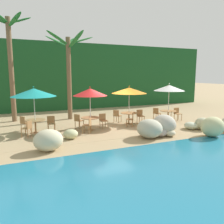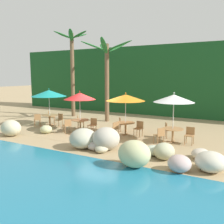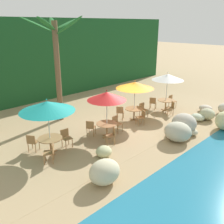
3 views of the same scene
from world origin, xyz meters
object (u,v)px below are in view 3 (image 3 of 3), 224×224
Objects in this scene: chair_orange_inland at (120,112)px; umbrella_teal at (47,106)px; umbrella_red at (107,96)px; dining_table_orange at (134,110)px; chair_white_seaward at (172,100)px; dining_table_white at (166,102)px; chair_white_left at (171,107)px; chair_teal_left at (51,151)px; chair_red_seaward at (117,123)px; umbrella_orange at (135,85)px; chair_red_inland at (91,127)px; umbrella_white at (168,77)px; chair_orange_seaward at (143,109)px; chair_red_left at (112,134)px; dining_table_teal at (50,141)px; dining_table_red at (107,126)px; chair_teal_inland at (32,142)px; palm_tree_second at (57,53)px; chair_white_inland at (153,102)px; chair_orange_left at (142,116)px; chair_teal_seaward at (66,137)px.

umbrella_teal is at bearing -172.73° from chair_orange_inland.
umbrella_red is 2.30× the size of dining_table_orange.
dining_table_white is at bearing -174.99° from chair_white_seaward.
chair_teal_left is at bearing 178.06° from chair_white_left.
umbrella_orange reaches higher than chair_red_seaward.
chair_red_inland is 6.50m from umbrella_white.
chair_teal_left is at bearing -173.85° from chair_orange_seaward.
chair_red_left is at bearing -157.31° from umbrella_orange.
dining_table_teal is 1.26× the size of chair_teal_left.
chair_white_seaward is at bearing 2.80° from umbrella_red.
umbrella_white reaches higher than chair_white_seaward.
umbrella_orange is (6.27, 0.77, 1.67)m from chair_teal_left.
dining_table_red is 1.26× the size of chair_red_seaward.
umbrella_white reaches higher than chair_teal_inland.
dining_table_red is 0.86m from chair_red_seaward.
chair_teal_inland is at bearing 174.35° from dining_table_orange.
chair_red_inland is at bearing 168.86° from chair_white_left.
palm_tree_second is (-3.94, 3.26, 3.48)m from chair_orange_seaward.
chair_white_inland is 0.14× the size of palm_tree_second.
chair_teal_inland is 1.00× the size of chair_teal_left.
dining_table_teal is 8.86m from umbrella_white.
dining_table_white is (9.14, 0.43, 0.10)m from chair_teal_left.
umbrella_red is at bearing -171.43° from chair_red_seaward.
chair_teal_left reaches higher than dining_table_orange.
chair_orange_inland is (2.26, 1.22, -1.69)m from umbrella_red.
chair_red_inland and chair_white_inland have the same top height.
chair_orange_left is at bearing -55.42° from palm_tree_second.
dining_table_orange is (1.98, 0.45, 0.10)m from chair_red_seaward.
palm_tree_second reaches higher than chair_red_left.
chair_red_seaward and chair_red_inland have the same top height.
dining_table_orange is 0.18× the size of palm_tree_second.
umbrella_orange is at bearing 22.69° from chair_red_left.
umbrella_red is 2.91× the size of chair_white_seaward.
chair_red_seaward reaches higher than dining_table_red.
chair_orange_seaward is at bearing 0.30° from umbrella_teal.
dining_table_teal is at bearing 153.41° from chair_red_left.
chair_red_seaward is 2.03m from dining_table_orange.
chair_orange_inland is 5.03m from palm_tree_second.
chair_red_seaward is 1.74m from chair_orange_left.
chair_red_seaward and chair_white_seaward have the same top height.
chair_orange_left is at bearing -7.96° from dining_table_teal.
chair_teal_inland and chair_orange_left have the same top height.
chair_teal_seaward is (0.85, 0.03, -1.73)m from umbrella_teal.
dining_table_teal is 1.26× the size of chair_red_left.
dining_table_orange is 2.64m from chair_white_left.
chair_teal_inland and chair_red_seaward have the same top height.
palm_tree_second is (3.28, 2.64, 3.48)m from chair_teal_inland.
umbrella_white is at bearing -5.96° from chair_teal_inland.
chair_white_inland is at bearing 7.59° from chair_teal_left.
umbrella_teal is 0.99× the size of umbrella_white.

